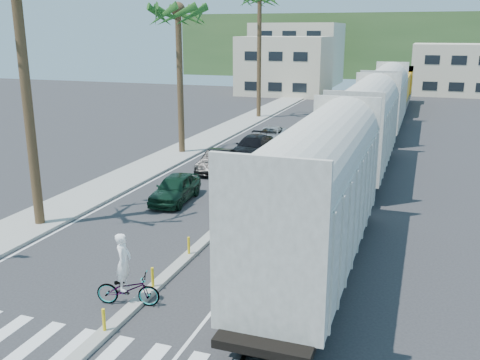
{
  "coord_description": "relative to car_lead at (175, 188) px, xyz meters",
  "views": [
    {
      "loc": [
        8.41,
        -12.93,
        8.69
      ],
      "look_at": [
        0.51,
        9.72,
        2.0
      ],
      "focal_mm": 40.0,
      "sensor_mm": 36.0,
      "label": 1
    }
  ],
  "objects": [
    {
      "name": "median",
      "position": [
        3.7,
        8.54,
        -0.63
      ],
      "size": [
        0.45,
        60.0,
        0.85
      ],
      "color": "gray",
      "rests_on": "ground"
    },
    {
      "name": "crosswalk",
      "position": [
        3.7,
        -13.42,
        -0.71
      ],
      "size": [
        14.0,
        2.2,
        0.01
      ],
      "primitive_type": "cube",
      "color": "silver",
      "rests_on": "ground"
    },
    {
      "name": "car_second",
      "position": [
        -0.19,
        6.5,
        -0.03
      ],
      "size": [
        1.47,
        4.18,
        1.38
      ],
      "primitive_type": "imported",
      "rotation": [
        0.0,
        0.0,
        -0.0
      ],
      "color": "black",
      "rests_on": "ground"
    },
    {
      "name": "lane_markings",
      "position": [
        1.55,
        13.58,
        -0.72
      ],
      "size": [
        9.42,
        90.0,
        0.01
      ],
      "color": "silver",
      "rests_on": "ground"
    },
    {
      "name": "car_lead",
      "position": [
        0.0,
        0.0,
        0.0
      ],
      "size": [
        2.28,
        4.46,
        1.44
      ],
      "primitive_type": "imported",
      "rotation": [
        0.0,
        0.0,
        0.07
      ],
      "color": "black",
      "rests_on": "ground"
    },
    {
      "name": "rails",
      "position": [
        8.7,
        16.58,
        -0.69
      ],
      "size": [
        1.56,
        100.0,
        0.06
      ],
      "color": "black",
      "rests_on": "ground"
    },
    {
      "name": "sidewalk",
      "position": [
        -4.8,
        13.58,
        -0.64
      ],
      "size": [
        3.0,
        90.0,
        0.15
      ],
      "primitive_type": "cube",
      "color": "gray",
      "rests_on": "ground"
    },
    {
      "name": "hillside",
      "position": [
        3.7,
        88.58,
        5.28
      ],
      "size": [
        80.0,
        20.0,
        12.0
      ],
      "primitive_type": "cube",
      "color": "#385628",
      "rests_on": "ground"
    },
    {
      "name": "car_third",
      "position": [
        0.75,
        11.0,
        0.05
      ],
      "size": [
        2.42,
        5.41,
        1.54
      ],
      "primitive_type": "imported",
      "rotation": [
        0.0,
        0.0,
        -0.02
      ],
      "color": "black",
      "rests_on": "ground"
    },
    {
      "name": "palm_trees",
      "position": [
        -4.4,
        11.28,
        10.09
      ],
      "size": [
        3.5,
        37.2,
        13.75
      ],
      "color": "brown",
      "rests_on": "ground"
    },
    {
      "name": "freight_train",
      "position": [
        8.7,
        14.61,
        2.19
      ],
      "size": [
        3.0,
        60.94,
        5.85
      ],
      "color": "#A8A59A",
      "rests_on": "ground"
    },
    {
      "name": "ground",
      "position": [
        3.7,
        -11.42,
        -0.72
      ],
      "size": [
        140.0,
        140.0,
        0.0
      ],
      "primitive_type": "plane",
      "color": "#28282B",
      "rests_on": "ground"
    },
    {
      "name": "buildings",
      "position": [
        -2.72,
        60.24,
        3.64
      ],
      "size": [
        38.0,
        27.0,
        10.0
      ],
      "color": "beige",
      "rests_on": "ground"
    },
    {
      "name": "car_rear",
      "position": [
        0.51,
        16.28,
        -0.07
      ],
      "size": [
        2.59,
        4.86,
        1.29
      ],
      "primitive_type": "imported",
      "rotation": [
        0.0,
        0.0,
        0.05
      ],
      "color": "#B7BABD",
      "rests_on": "ground"
    },
    {
      "name": "cyclist",
      "position": [
        3.39,
        -10.57,
        0.07
      ],
      "size": [
        1.64,
        2.43,
        2.48
      ],
      "rotation": [
        0.0,
        0.0,
        1.79
      ],
      "color": "#9EA0A5",
      "rests_on": "ground"
    }
  ]
}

